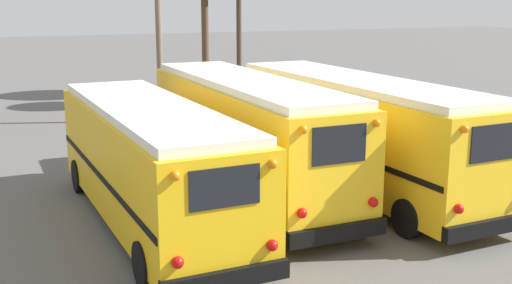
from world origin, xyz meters
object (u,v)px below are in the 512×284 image
object	(u,v)px
school_bus_0	(150,160)
school_bus_1	(246,132)
utility_pole	(159,35)
school_bus_2	(355,129)

from	to	relation	value
school_bus_0	school_bus_1	xyz separation A→B (m)	(3.10, 1.48, 0.15)
school_bus_0	school_bus_1	bearing A→B (deg)	25.55
school_bus_0	utility_pole	bearing A→B (deg)	74.43
school_bus_1	utility_pole	xyz separation A→B (m)	(0.50, 11.42, 2.04)
school_bus_1	utility_pole	bearing A→B (deg)	87.50
school_bus_0	school_bus_2	distance (m)	6.24
school_bus_1	utility_pole	world-z (taller)	utility_pole
school_bus_1	utility_pole	size ratio (longest dim) A/B	1.40
school_bus_0	utility_pole	xyz separation A→B (m)	(3.59, 12.90, 2.20)
school_bus_0	school_bus_1	size ratio (longest dim) A/B	0.96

